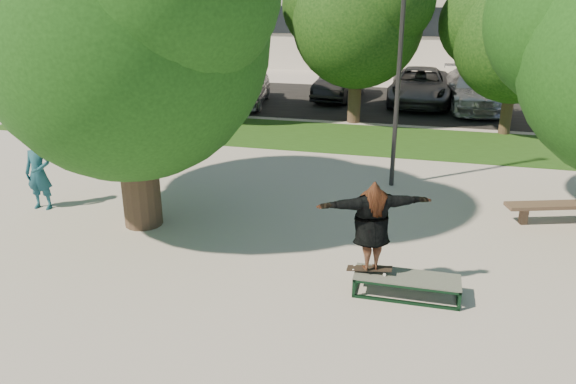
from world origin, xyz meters
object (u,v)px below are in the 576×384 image
(lamppost, at_px, (399,66))
(grind_box, at_px, (406,286))
(car_silver_b, at_px, (474,90))
(car_dark, at_px, (340,83))
(car_grey, at_px, (420,86))
(bench, at_px, (574,206))
(tree_left, at_px, (123,19))
(car_silver_a, at_px, (244,86))
(bystander, at_px, (39,173))

(lamppost, xyz_separation_m, grind_box, (0.69, -5.70, -2.96))
(grind_box, distance_m, car_silver_b, 16.64)
(car_dark, bearing_deg, car_grey, 3.98)
(bench, bearing_deg, grind_box, -147.88)
(tree_left, height_order, bench, tree_left)
(tree_left, bearing_deg, grind_box, -16.68)
(tree_left, relative_size, car_grey, 1.27)
(grind_box, xyz_separation_m, car_dark, (-3.97, 17.20, 0.54))
(lamppost, height_order, car_silver_a, lamppost)
(grind_box, distance_m, car_grey, 17.05)
(grind_box, bearing_deg, car_silver_b, 83.35)
(grind_box, relative_size, bystander, 1.01)
(car_dark, bearing_deg, car_silver_a, -142.19)
(lamppost, height_order, bystander, lamppost)
(tree_left, relative_size, car_silver_b, 1.29)
(grind_box, bearing_deg, bench, 50.22)
(car_silver_a, bearing_deg, car_grey, 7.59)
(bench, relative_size, car_grey, 0.55)
(lamppost, xyz_separation_m, bystander, (-8.00, -3.73, -2.26))
(bystander, height_order, car_silver_b, bystander)
(lamppost, bearing_deg, tree_left, -143.58)
(tree_left, height_order, car_silver_b, tree_left)
(lamppost, relative_size, car_grey, 1.09)
(bench, bearing_deg, lamppost, 141.58)
(tree_left, distance_m, car_silver_a, 13.66)
(car_grey, bearing_deg, tree_left, -110.30)
(car_silver_a, bearing_deg, car_silver_b, 0.96)
(tree_left, distance_m, car_grey, 16.65)
(bench, xyz_separation_m, car_dark, (-7.44, 13.04, 0.33))
(lamppost, height_order, car_dark, lamppost)
(lamppost, relative_size, car_silver_a, 1.29)
(bench, distance_m, car_grey, 13.44)
(bench, xyz_separation_m, car_grey, (-3.82, 12.88, 0.38))
(grind_box, bearing_deg, car_dark, 103.01)
(bystander, height_order, car_silver_a, bystander)
(car_silver_a, bearing_deg, bystander, -102.48)
(tree_left, height_order, lamppost, tree_left)
(car_grey, relative_size, car_silver_b, 1.01)
(car_silver_a, distance_m, car_grey, 7.82)
(car_silver_a, relative_size, car_dark, 1.08)
(tree_left, xyz_separation_m, car_dark, (2.01, 15.41, -3.70))
(tree_left, distance_m, car_silver_b, 17.10)
(grind_box, xyz_separation_m, bench, (3.46, 4.16, 0.21))
(tree_left, height_order, grind_box, tree_left)
(car_silver_a, height_order, car_silver_b, car_silver_a)
(car_silver_b, bearing_deg, bystander, -133.12)
(lamppost, relative_size, bench, 2.00)
(tree_left, bearing_deg, car_dark, 82.57)
(car_silver_b, bearing_deg, car_grey, 160.07)
(bench, xyz_separation_m, car_silver_a, (-11.32, 10.67, 0.41))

